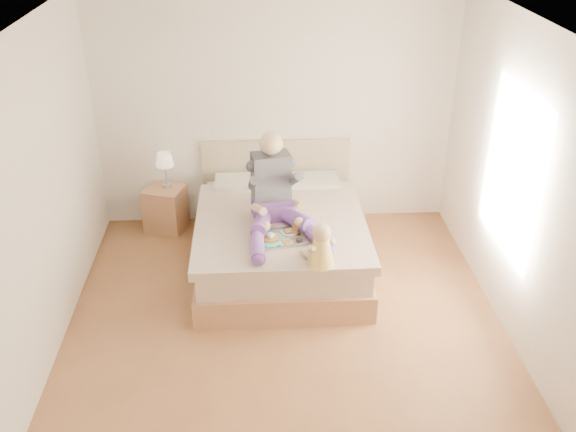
{
  "coord_description": "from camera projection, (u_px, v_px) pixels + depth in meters",
  "views": [
    {
      "loc": [
        -0.24,
        -4.73,
        3.7
      ],
      "look_at": [
        0.06,
        0.68,
        0.77
      ],
      "focal_mm": 40.0,
      "sensor_mm": 36.0,
      "label": 1
    }
  ],
  "objects": [
    {
      "name": "lamp",
      "position": [
        165.0,
        161.0,
        7.15
      ],
      "size": [
        0.2,
        0.2,
        0.42
      ],
      "color": "#B3B6BA",
      "rests_on": "nightstand"
    },
    {
      "name": "nightstand",
      "position": [
        166.0,
        209.0,
        7.39
      ],
      "size": [
        0.52,
        0.49,
        0.52
      ],
      "rotation": [
        0.0,
        0.0,
        -0.31
      ],
      "color": "#976646",
      "rests_on": "ground"
    },
    {
      "name": "room",
      "position": [
        295.0,
        175.0,
        5.22
      ],
      "size": [
        4.02,
        4.22,
        2.71
      ],
      "color": "brown",
      "rests_on": "ground"
    },
    {
      "name": "tray",
      "position": [
        280.0,
        237.0,
        6.07
      ],
      "size": [
        0.54,
        0.48,
        0.13
      ],
      "rotation": [
        0.0,
        0.0,
        0.31
      ],
      "color": "#B3B6BA",
      "rests_on": "bed"
    },
    {
      "name": "bed",
      "position": [
        280.0,
        236.0,
        6.73
      ],
      "size": [
        1.7,
        2.18,
        1.0
      ],
      "color": "#976646",
      "rests_on": "ground"
    },
    {
      "name": "adult",
      "position": [
        276.0,
        198.0,
        6.25
      ],
      "size": [
        0.79,
        1.17,
        0.92
      ],
      "rotation": [
        0.0,
        0.0,
        0.19
      ],
      "color": "#653A91",
      "rests_on": "bed"
    },
    {
      "name": "baby",
      "position": [
        320.0,
        248.0,
        5.63
      ],
      "size": [
        0.32,
        0.36,
        0.41
      ],
      "rotation": [
        0.0,
        0.0,
        0.54
      ],
      "color": "gold",
      "rests_on": "bed"
    }
  ]
}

